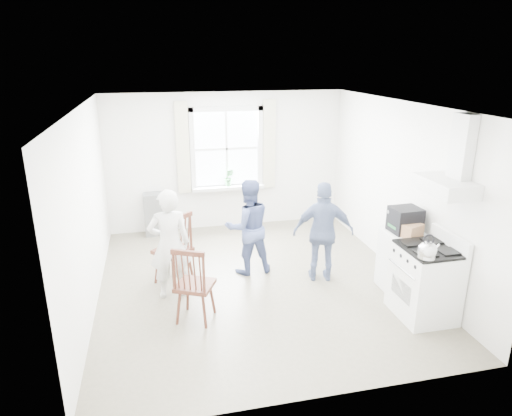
{
  "coord_description": "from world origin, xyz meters",
  "views": [
    {
      "loc": [
        -1.35,
        -5.95,
        3.21
      ],
      "look_at": [
        0.05,
        0.2,
        1.11
      ],
      "focal_mm": 32.0,
      "sensor_mm": 36.0,
      "label": 1
    }
  ],
  "objects_px": {
    "low_cabinet": "(401,261)",
    "person_right": "(323,232)",
    "windsor_chair_b": "(191,278)",
    "person_mid": "(248,227)",
    "person_left": "(169,244)",
    "gas_stove": "(425,281)",
    "stereo_stack": "(405,220)",
    "windsor_chair_a": "(178,241)"
  },
  "relations": [
    {
      "from": "low_cabinet",
      "to": "person_left",
      "type": "distance_m",
      "value": 3.27
    },
    {
      "from": "low_cabinet",
      "to": "person_mid",
      "type": "relative_size",
      "value": 0.6
    },
    {
      "from": "stereo_stack",
      "to": "windsor_chair_a",
      "type": "relative_size",
      "value": 0.36
    },
    {
      "from": "windsor_chair_a",
      "to": "windsor_chair_b",
      "type": "bearing_deg",
      "value": -85.49
    },
    {
      "from": "stereo_stack",
      "to": "person_right",
      "type": "relative_size",
      "value": 0.26
    },
    {
      "from": "windsor_chair_a",
      "to": "person_right",
      "type": "distance_m",
      "value": 2.13
    },
    {
      "from": "gas_stove",
      "to": "stereo_stack",
      "type": "relative_size",
      "value": 2.8
    },
    {
      "from": "stereo_stack",
      "to": "person_left",
      "type": "height_order",
      "value": "person_left"
    },
    {
      "from": "gas_stove",
      "to": "low_cabinet",
      "type": "xyz_separation_m",
      "value": [
        0.07,
        0.7,
        -0.03
      ]
    },
    {
      "from": "gas_stove",
      "to": "windsor_chair_b",
      "type": "bearing_deg",
      "value": 170.96
    },
    {
      "from": "low_cabinet",
      "to": "windsor_chair_a",
      "type": "xyz_separation_m",
      "value": [
        -3.08,
        0.88,
        0.22
      ]
    },
    {
      "from": "gas_stove",
      "to": "low_cabinet",
      "type": "relative_size",
      "value": 1.24
    },
    {
      "from": "windsor_chair_a",
      "to": "person_right",
      "type": "bearing_deg",
      "value": -8.94
    },
    {
      "from": "low_cabinet",
      "to": "stereo_stack",
      "type": "relative_size",
      "value": 2.25
    },
    {
      "from": "low_cabinet",
      "to": "windsor_chair_b",
      "type": "xyz_separation_m",
      "value": [
        -2.99,
        -0.24,
        0.18
      ]
    },
    {
      "from": "stereo_stack",
      "to": "person_right",
      "type": "bearing_deg",
      "value": 149.6
    },
    {
      "from": "gas_stove",
      "to": "person_right",
      "type": "bearing_deg",
      "value": 126.01
    },
    {
      "from": "gas_stove",
      "to": "stereo_stack",
      "type": "xyz_separation_m",
      "value": [
        0.05,
        0.69,
        0.59
      ]
    },
    {
      "from": "windsor_chair_a",
      "to": "person_right",
      "type": "height_order",
      "value": "person_right"
    },
    {
      "from": "stereo_stack",
      "to": "low_cabinet",
      "type": "bearing_deg",
      "value": 39.53
    },
    {
      "from": "person_left",
      "to": "person_right",
      "type": "relative_size",
      "value": 1.03
    },
    {
      "from": "gas_stove",
      "to": "windsor_chair_b",
      "type": "distance_m",
      "value": 2.96
    },
    {
      "from": "windsor_chair_b",
      "to": "person_right",
      "type": "xyz_separation_m",
      "value": [
        2.01,
        0.79,
        0.12
      ]
    },
    {
      "from": "windsor_chair_b",
      "to": "person_left",
      "type": "distance_m",
      "value": 0.82
    },
    {
      "from": "low_cabinet",
      "to": "person_left",
      "type": "bearing_deg",
      "value": 170.49
    },
    {
      "from": "windsor_chair_a",
      "to": "windsor_chair_b",
      "type": "distance_m",
      "value": 1.12
    },
    {
      "from": "person_left",
      "to": "person_right",
      "type": "xyz_separation_m",
      "value": [
        2.23,
        0.01,
        -0.02
      ]
    },
    {
      "from": "windsor_chair_a",
      "to": "person_mid",
      "type": "distance_m",
      "value": 1.09
    },
    {
      "from": "low_cabinet",
      "to": "windsor_chair_b",
      "type": "distance_m",
      "value": 3.0
    },
    {
      "from": "gas_stove",
      "to": "low_cabinet",
      "type": "bearing_deg",
      "value": 84.32
    },
    {
      "from": "low_cabinet",
      "to": "person_left",
      "type": "height_order",
      "value": "person_left"
    },
    {
      "from": "person_mid",
      "to": "low_cabinet",
      "type": "bearing_deg",
      "value": 146.65
    },
    {
      "from": "gas_stove",
      "to": "person_right",
      "type": "relative_size",
      "value": 0.74
    },
    {
      "from": "gas_stove",
      "to": "person_right",
      "type": "xyz_separation_m",
      "value": [
        -0.91,
        1.25,
        0.27
      ]
    },
    {
      "from": "windsor_chair_b",
      "to": "person_mid",
      "type": "height_order",
      "value": "person_mid"
    },
    {
      "from": "person_right",
      "to": "windsor_chair_a",
      "type": "bearing_deg",
      "value": 4.95
    },
    {
      "from": "low_cabinet",
      "to": "person_right",
      "type": "relative_size",
      "value": 0.59
    },
    {
      "from": "low_cabinet",
      "to": "stereo_stack",
      "type": "xyz_separation_m",
      "value": [
        -0.02,
        -0.01,
        0.62
      ]
    },
    {
      "from": "stereo_stack",
      "to": "person_mid",
      "type": "relative_size",
      "value": 0.27
    },
    {
      "from": "stereo_stack",
      "to": "windsor_chair_a",
      "type": "bearing_deg",
      "value": 163.7
    },
    {
      "from": "windsor_chair_a",
      "to": "person_left",
      "type": "relative_size",
      "value": 0.71
    },
    {
      "from": "person_left",
      "to": "person_mid",
      "type": "distance_m",
      "value": 1.3
    }
  ]
}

